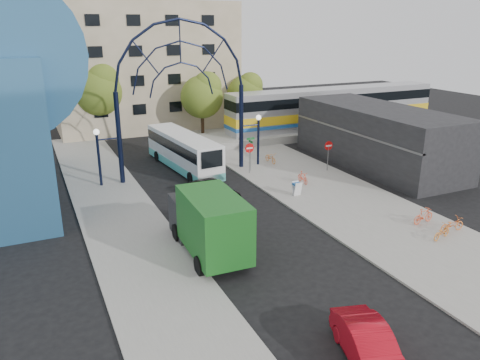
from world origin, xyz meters
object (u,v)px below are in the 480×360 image
tree_north_b (99,89)px  bike_far_b (424,216)px  do_not_enter_sign (328,149)px  bike_near_b (303,177)px  street_name_sign (251,147)px  stop_sign (249,151)px  bike_near_a (271,158)px  sandwich_board (297,187)px  gateway_arch (181,67)px  city_bus (183,151)px  green_truck (208,222)px  tree_north_c (246,92)px  train_car (334,107)px  bike_far_c (452,224)px  bike_far_a (442,232)px  red_sedan (369,347)px  black_suv (215,191)px

tree_north_b → bike_far_b: 34.64m
do_not_enter_sign → bike_near_b: 4.28m
street_name_sign → stop_sign: bearing=-123.6°
bike_near_a → sandwich_board: bearing=-107.1°
gateway_arch → tree_north_b: size_ratio=1.70×
city_bus → bike_near_a: (7.29, -1.96, -0.96)m
green_truck → bike_far_b: (13.12, -2.17, -1.14)m
stop_sign → street_name_sign: bearing=56.4°
tree_north_c → gateway_arch: bearing=-131.0°
bike_far_b → bike_near_a: bearing=3.0°
bike_near_b → bike_near_a: bearing=89.2°
city_bus → bike_near_b: size_ratio=7.34×
train_car → bike_far_c: (-9.36, -25.05, -2.34)m
train_car → bike_near_b: bearing=-132.1°
train_car → bike_far_a: size_ratio=16.20×
bike_near_a → bike_far_a: (1.49, -17.52, -0.04)m
bike_near_b → red_sedan: bearing=-112.1°
train_car → red_sedan: (-21.02, -31.84, -2.19)m
bike_near_b → bike_far_b: bike_far_b is taller
street_name_sign → bike_near_b: 5.25m
tree_north_c → bike_near_a: bearing=-107.1°
tree_north_c → red_sedan: size_ratio=1.51×
tree_north_c → bike_far_c: tree_north_c is taller
stop_sign → tree_north_b: 20.18m
do_not_enter_sign → bike_far_c: 13.13m
train_car → black_suv: size_ratio=5.26×
black_suv → tree_north_c: bearing=52.0°
stop_sign → train_car: train_car is taller
bike_far_b → street_name_sign: bearing=13.9°
street_name_sign → train_car: bearing=32.4°
bike_far_a → city_bus: bearing=9.9°
red_sedan → bike_far_a: (10.34, 6.32, -0.18)m
do_not_enter_sign → black_suv: (-10.93, -2.29, -1.31)m
stop_sign → bike_far_b: bearing=-68.9°
street_name_sign → red_sedan: bearing=-105.5°
bike_far_a → bike_far_c: bike_far_c is taller
stop_sign → green_truck: green_truck is taller
stop_sign → do_not_enter_sign: size_ratio=1.01×
red_sedan → tree_north_c: bearing=86.3°
gateway_arch → bike_near_b: size_ratio=9.27×
stop_sign → sandwich_board: bearing=-82.4°
tree_north_b → bike_far_c: (14.52, -32.97, -4.71)m
tree_north_c → green_truck: (-15.24, -27.22, -2.53)m
red_sedan → bike_far_c: red_sedan is taller
tree_north_b → red_sedan: size_ratio=1.86×
do_not_enter_sign → city_bus: (-10.47, 5.96, -0.45)m
black_suv → red_sedan: bearing=-100.7°
train_car → bike_near_a: 14.75m
stop_sign → black_suv: stop_sign is taller
tree_north_b → city_bus: tree_north_b is taller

